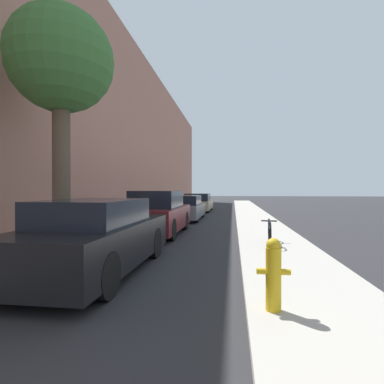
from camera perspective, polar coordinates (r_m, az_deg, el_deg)
The scene contains 11 objects.
ground_plane at distance 15.34m, azimuth 1.23°, elevation -5.56°, with size 120.00×120.00×0.00m, color #28282B.
sidewalk_left at distance 15.92m, azimuth -9.24°, elevation -5.13°, with size 2.00×52.00×0.12m.
sidewalk_right at distance 15.28m, azimuth 12.15°, elevation -5.37°, with size 2.00×52.00×0.12m.
building_facade_left at distance 16.66m, azimuth -13.81°, elevation 12.53°, with size 0.70×52.00×10.19m.
parked_car_black at distance 6.16m, azimuth -17.43°, elevation -8.18°, with size 1.70×4.39×1.42m.
parked_car_maroon at distance 10.92m, azimuth -6.39°, elevation -4.12°, with size 1.69×4.30×1.57m.
parked_car_grey at distance 16.21m, azimuth -1.53°, elevation -3.04°, with size 1.88×4.53×1.30m.
parked_car_champagne at distance 22.38m, azimuth 1.16°, elevation -2.06°, with size 1.90×4.68×1.32m.
street_tree_near at distance 8.27m, azimuth -23.53°, elevation 21.25°, with size 2.44×2.44×5.76m.
fire_hydrant at distance 3.97m, azimuth 15.15°, elevation -14.61°, with size 0.41×0.19×0.89m.
bicycle at distance 8.61m, azimuth 14.46°, elevation -7.25°, with size 0.44×1.60×0.65m.
Camera 1 is at (1.73, 0.84, 1.61)m, focal length 28.20 mm.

